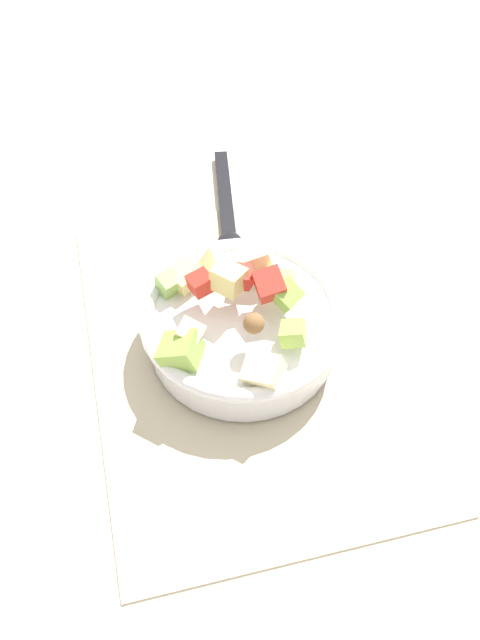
# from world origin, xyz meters

# --- Properties ---
(ground_plane) EXTENTS (2.40, 2.40, 0.00)m
(ground_plane) POSITION_xyz_m (0.00, 0.00, 0.00)
(ground_plane) COLOR silver
(placemat) EXTENTS (0.47, 0.34, 0.01)m
(placemat) POSITION_xyz_m (0.00, 0.00, 0.00)
(placemat) COLOR #BCB299
(placemat) RESTS_ON ground_plane
(salad_bowl) EXTENTS (0.22, 0.22, 0.11)m
(salad_bowl) POSITION_xyz_m (0.01, 0.00, 0.04)
(salad_bowl) COLOR white
(salad_bowl) RESTS_ON placemat
(serving_spoon) EXTENTS (0.23, 0.06, 0.01)m
(serving_spoon) POSITION_xyz_m (0.20, -0.03, 0.01)
(serving_spoon) COLOR black
(serving_spoon) RESTS_ON placemat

